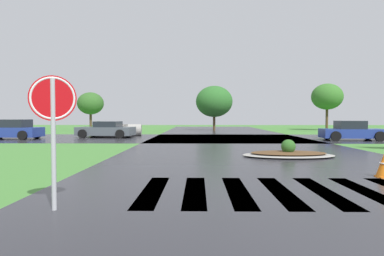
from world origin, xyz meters
name	(u,v)px	position (x,y,z in m)	size (l,w,h in m)	color
asphalt_roadway	(258,159)	(0.00, 10.00, 0.00)	(11.14, 80.00, 0.01)	#2B2B30
asphalt_cross_road	(228,138)	(0.00, 22.27, 0.00)	(90.00, 10.03, 0.01)	#2B2B30
crosswalk_stripes	(301,191)	(0.00, 4.71, 0.00)	(6.75, 3.10, 0.01)	white
stop_sign	(53,111)	(-4.61, 3.20, 1.68)	(0.70, 0.34, 2.27)	#B2B5BA
median_island	(288,153)	(1.37, 10.96, 0.13)	(3.59, 2.10, 0.68)	#9E9B93
car_silver_hatch	(106,130)	(-9.10, 22.92, 0.57)	(4.29, 2.47, 1.21)	#4C545B
car_blue_compact	(352,131)	(7.99, 20.17, 0.59)	(4.09, 2.24, 1.30)	navy
car_dark_suv	(11,130)	(-15.20, 20.88, 0.64)	(4.17, 2.18, 1.37)	navy
drainage_pipe_stack	(118,130)	(-8.71, 25.04, 0.47)	(3.83, 1.31, 0.95)	#9E9B93
background_treeline	(281,100)	(7.31, 36.56, 3.40)	(44.42, 6.45, 5.28)	#4C3823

